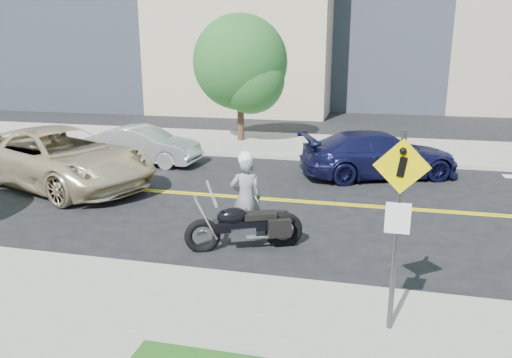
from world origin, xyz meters
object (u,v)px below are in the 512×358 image
at_px(parked_car_silver, 144,145).
at_px(parked_car_blue, 379,155).
at_px(motorcyclist, 246,196).
at_px(motorcycle, 245,215).
at_px(pedestrian_sign, 398,214).
at_px(suv, 60,158).

xyz_separation_m(parked_car_silver, parked_car_blue, (8.36, 0.06, 0.07)).
distance_m(motorcyclist, motorcycle, 0.66).
height_order(motorcyclist, parked_car_silver, motorcyclist).
xyz_separation_m(pedestrian_sign, parked_car_blue, (-0.17, 9.58, -1.21)).
bearing_deg(suv, motorcyclist, -92.56).
bearing_deg(pedestrian_sign, parked_car_silver, 131.86).
relative_size(pedestrian_sign, parked_car_silver, 0.73).
relative_size(motorcyclist, suv, 0.31).
height_order(motorcyclist, suv, motorcyclist).
bearing_deg(motorcyclist, suv, -37.74).
height_order(motorcycle, parked_car_silver, motorcycle).
xyz_separation_m(pedestrian_sign, motorcyclist, (-3.08, 3.36, -0.96)).
relative_size(motorcycle, parked_car_silver, 0.60).
bearing_deg(parked_car_silver, pedestrian_sign, -135.10).
distance_m(suv, parked_car_silver, 3.55).
xyz_separation_m(motorcycle, parked_car_silver, (-5.58, 6.76, -0.07)).
distance_m(pedestrian_sign, parked_car_silver, 12.85).
bearing_deg(suv, motorcycle, -96.31).
distance_m(motorcycle, parked_car_blue, 7.36).
xyz_separation_m(pedestrian_sign, parked_car_silver, (-8.53, 9.52, -1.28)).
bearing_deg(pedestrian_sign, parked_car_blue, 91.02).
height_order(pedestrian_sign, motorcycle, pedestrian_sign).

